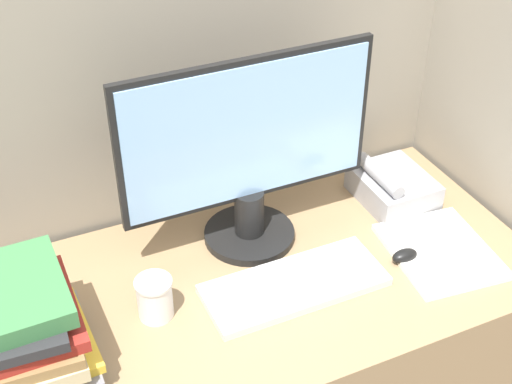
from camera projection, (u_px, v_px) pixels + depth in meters
name	position (u px, v px, depth m)	size (l,w,h in m)	color
cubicle_panel_rear	(194.00, 215.00, 1.96)	(1.77, 0.04, 1.42)	gray
cubicle_panel_right	(484.00, 217.00, 1.95)	(0.04, 0.72, 1.42)	gray
monitor	(248.00, 156.00, 1.64)	(0.61, 0.22, 0.48)	black
keyboard	(295.00, 285.00, 1.62)	(0.42, 0.17, 0.02)	silver
mouse	(405.00, 256.00, 1.69)	(0.07, 0.04, 0.03)	black
coffee_cup	(155.00, 298.00, 1.53)	(0.08, 0.08, 0.10)	white
book_stack	(21.00, 331.00, 1.37)	(0.25, 0.32, 0.22)	#264C8C
desk_telephone	(392.00, 186.00, 1.88)	(0.18, 0.21, 0.11)	#99999E
paper_pile	(440.00, 251.00, 1.72)	(0.26, 0.30, 0.01)	white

